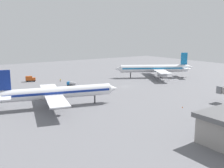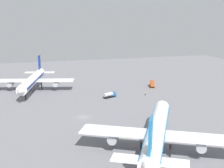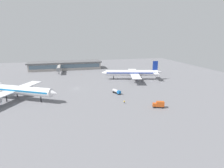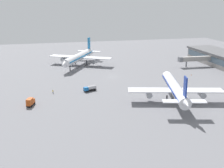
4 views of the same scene
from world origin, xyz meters
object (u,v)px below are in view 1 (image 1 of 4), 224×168
(fuel_truck, at_px, (72,84))
(ground_crew_worker, at_px, (60,80))
(airplane_at_gate, at_px, (155,68))
(catering_truck, at_px, (30,79))
(safety_cone_near_gate, at_px, (182,107))
(airplane_taxiing, at_px, (57,93))

(fuel_truck, height_order, ground_crew_worker, fuel_truck)
(airplane_at_gate, height_order, catering_truck, airplane_at_gate)
(ground_crew_worker, relative_size, safety_cone_near_gate, 2.78)
(airplane_at_gate, xyz_separation_m, fuel_truck, (-57.77, 3.25, -4.42))
(airplane_at_gate, bearing_deg, ground_crew_worker, 9.41)
(airplane_at_gate, xyz_separation_m, ground_crew_worker, (-57.15, 20.58, -4.96))
(airplane_at_gate, bearing_deg, safety_cone_near_gate, 84.08)
(airplane_taxiing, xyz_separation_m, safety_cone_near_gate, (38.98, -29.06, -5.26))
(airplane_taxiing, xyz_separation_m, fuel_truck, (22.49, 32.86, -4.17))
(fuel_truck, distance_m, catering_truck, 30.76)
(airplane_at_gate, distance_m, fuel_truck, 58.03)
(airplane_at_gate, distance_m, safety_cone_near_gate, 71.95)
(fuel_truck, distance_m, safety_cone_near_gate, 64.08)
(airplane_at_gate, relative_size, ground_crew_worker, 28.60)
(ground_crew_worker, bearing_deg, airplane_at_gate, 117.84)
(ground_crew_worker, xyz_separation_m, safety_cone_near_gate, (15.87, -79.24, -0.55))
(catering_truck, bearing_deg, fuel_truck, -42.67)
(airplane_taxiing, distance_m, ground_crew_worker, 55.45)
(airplane_taxiing, relative_size, ground_crew_worker, 29.61)
(fuel_truck, height_order, safety_cone_near_gate, fuel_truck)
(safety_cone_near_gate, bearing_deg, catering_truck, 109.03)
(catering_truck, bearing_deg, airplane_taxiing, -78.09)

